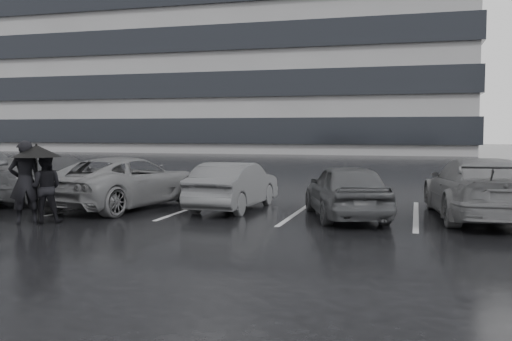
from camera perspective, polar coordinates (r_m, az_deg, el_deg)
The scene contains 11 objects.
ground at distance 12.11m, azimuth -0.70°, elevation -5.53°, with size 160.00×160.00×0.00m, color black.
office_building at distance 65.81m, azimuth -7.49°, elevation 14.77°, with size 61.00×26.00×29.00m.
car_main at distance 13.27m, azimuth 9.00°, elevation -1.98°, with size 1.50×3.72×1.27m, color black.
car_west_a at distance 14.57m, azimuth -2.23°, elevation -1.53°, with size 1.28×3.66×1.20m, color #28282B.
car_west_b at distance 15.36m, azimuth -12.82°, elevation -1.12°, with size 2.19×4.75×1.32m, color #454447.
car_west_c at distance 17.32m, azimuth -19.42°, elevation -0.63°, with size 1.90×4.66×1.35m, color black.
car_east at distance 13.91m, azimuth 21.35°, elevation -1.65°, with size 1.96×4.83×1.40m, color #454447.
pedestrian_left at distance 13.21m, azimuth -22.10°, elevation -1.10°, with size 0.66×0.43×1.80m, color black.
pedestrian_right at distance 13.22m, azimuth -20.36°, elevation -1.62°, with size 0.75×0.58×1.53m, color black.
umbrella at distance 13.08m, azimuth -21.09°, elevation 1.83°, with size 1.02×1.02×1.73m.
stall_stripes at distance 14.70m, azimuth -0.94°, elevation -3.83°, with size 19.72×5.00×0.00m.
Camera 1 is at (3.38, -11.45, 2.00)m, focal length 40.00 mm.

